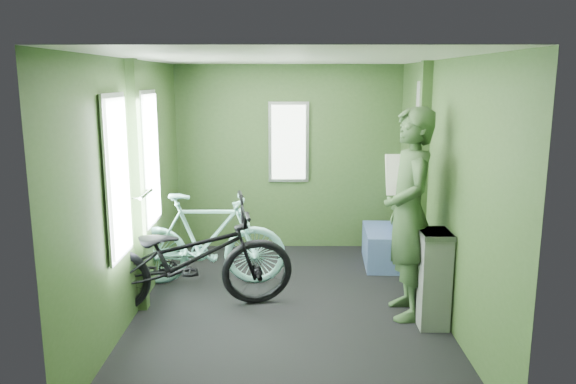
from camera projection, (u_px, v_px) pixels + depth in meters
name	position (u px, v px, depth m)	size (l,w,h in m)	color
room	(284.00, 157.00, 5.05)	(4.00, 4.02, 2.31)	black
bicycle_black	(188.00, 311.00, 5.23)	(0.69, 1.99, 1.04)	black
bicycle_mint	(207.00, 285.00, 5.89)	(0.47, 1.66, 1.00)	#86D3CC
passenger	(409.00, 214.00, 4.98)	(0.47, 0.73, 1.89)	#314B29
waste_box	(433.00, 278.00, 4.87)	(0.25, 0.35, 0.85)	slate
bench_seat	(387.00, 242.00, 6.52)	(0.50, 0.85, 0.87)	navy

